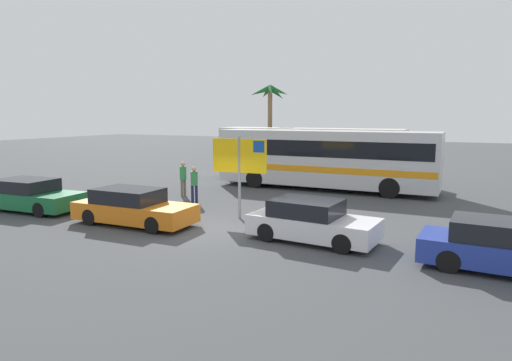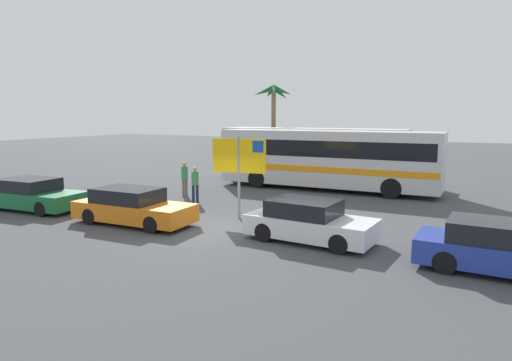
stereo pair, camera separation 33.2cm
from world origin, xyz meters
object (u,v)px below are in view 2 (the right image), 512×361
(bus_front_coach, at_px, (327,157))
(pedestrian_crossing_lot, at_px, (185,176))
(ferry_sign, at_px, (240,159))
(car_blue, at_px, (502,249))
(bus_rear_coach, at_px, (311,150))
(car_green, at_px, (31,195))
(car_orange, at_px, (132,207))
(car_white, at_px, (309,222))
(pedestrian_near_sign, at_px, (195,181))

(bus_front_coach, xyz_separation_m, pedestrian_crossing_lot, (-5.63, -5.07, -0.77))
(ferry_sign, distance_m, car_blue, 9.32)
(bus_rear_coach, xyz_separation_m, car_green, (-7.33, -14.34, -1.15))
(car_orange, relative_size, car_white, 1.10)
(bus_rear_coach, distance_m, pedestrian_crossing_lot, 9.45)
(car_blue, bearing_deg, bus_rear_coach, 128.73)
(car_orange, bearing_deg, pedestrian_crossing_lot, 105.43)
(ferry_sign, distance_m, car_orange, 4.38)
(bus_front_coach, height_order, car_orange, bus_front_coach)
(bus_front_coach, bearing_deg, bus_rear_coach, 120.97)
(car_blue, relative_size, pedestrian_crossing_lot, 2.50)
(bus_front_coach, xyz_separation_m, car_white, (2.66, -9.80, -1.15))
(car_blue, height_order, car_white, same)
(car_blue, xyz_separation_m, car_white, (-5.39, 0.54, -0.00))
(bus_rear_coach, relative_size, pedestrian_near_sign, 6.98)
(car_orange, bearing_deg, bus_front_coach, 68.11)
(bus_rear_coach, bearing_deg, car_blue, -53.81)
(car_orange, distance_m, pedestrian_near_sign, 4.41)
(car_blue, bearing_deg, car_green, -176.50)
(pedestrian_near_sign, height_order, pedestrian_crossing_lot, pedestrian_crossing_lot)
(car_white, relative_size, pedestrian_crossing_lot, 2.42)
(bus_rear_coach, relative_size, car_orange, 2.54)
(ferry_sign, bearing_deg, bus_rear_coach, 90.89)
(bus_front_coach, xyz_separation_m, pedestrian_near_sign, (-4.20, -6.23, -0.80))
(ferry_sign, xyz_separation_m, car_white, (3.49, -1.75, -1.69))
(car_green, bearing_deg, car_blue, -3.08)
(pedestrian_crossing_lot, bearing_deg, bus_rear_coach, 84.43)
(car_orange, height_order, pedestrian_crossing_lot, pedestrian_crossing_lot)
(bus_front_coach, bearing_deg, pedestrian_crossing_lot, -138.04)
(bus_rear_coach, distance_m, pedestrian_near_sign, 10.16)
(bus_rear_coach, relative_size, ferry_sign, 3.66)
(pedestrian_crossing_lot, bearing_deg, car_green, -109.53)
(bus_rear_coach, distance_m, ferry_sign, 11.85)
(car_green, height_order, car_blue, same)
(bus_rear_coach, xyz_separation_m, pedestrian_near_sign, (-1.97, -9.94, -0.80))
(car_orange, bearing_deg, bus_rear_coach, 81.66)
(ferry_sign, height_order, car_green, ferry_sign)
(car_green, height_order, car_orange, same)
(bus_front_coach, height_order, car_blue, bus_front_coach)
(bus_front_coach, relative_size, bus_rear_coach, 1.00)
(car_blue, bearing_deg, pedestrian_near_sign, 164.00)
(ferry_sign, bearing_deg, pedestrian_crossing_lot, 142.30)
(pedestrian_crossing_lot, bearing_deg, car_blue, -5.41)
(pedestrian_near_sign, bearing_deg, pedestrian_crossing_lot, -162.09)
(car_blue, bearing_deg, car_orange, -176.13)
(pedestrian_near_sign, bearing_deg, bus_rear_coach, 135.67)
(car_green, xyz_separation_m, pedestrian_near_sign, (5.36, 4.40, 0.35))
(car_orange, height_order, car_white, same)
(car_blue, distance_m, pedestrian_near_sign, 12.92)
(car_orange, bearing_deg, pedestrian_near_sign, 91.79)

